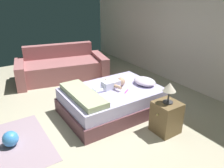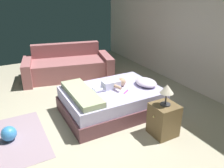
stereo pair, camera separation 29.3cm
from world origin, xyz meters
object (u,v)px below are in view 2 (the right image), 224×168
(toothbrush, at_px, (126,91))
(toy_ball, at_px, (9,134))
(bed, at_px, (112,101))
(baby, at_px, (113,84))
(nightstand, at_px, (164,120))
(lamp, at_px, (167,90))
(couch, at_px, (68,66))
(pillow, at_px, (146,82))

(toothbrush, bearing_deg, toy_ball, -95.67)
(toothbrush, xyz_separation_m, toy_ball, (-0.19, -1.91, -0.34))
(bed, xyz_separation_m, baby, (-0.05, 0.04, 0.30))
(nightstand, bearing_deg, bed, -159.65)
(baby, distance_m, toothbrush, 0.30)
(baby, relative_size, lamp, 1.94)
(couch, bearing_deg, toothbrush, 7.22)
(baby, height_order, lamp, lamp)
(baby, distance_m, nightstand, 1.11)
(baby, bearing_deg, nightstand, 17.36)
(pillow, distance_m, lamp, 0.91)
(baby, xyz_separation_m, couch, (-2.05, -0.17, -0.24))
(baby, height_order, nightstand, baby)
(couch, height_order, nightstand, couch)
(couch, distance_m, nightstand, 3.11)
(nightstand, bearing_deg, toothbrush, -165.44)
(pillow, bearing_deg, toy_ball, -92.78)
(pillow, bearing_deg, baby, -107.94)
(toothbrush, bearing_deg, lamp, 14.57)
(bed, xyz_separation_m, lamp, (0.98, 0.36, 0.53))
(nightstand, xyz_separation_m, lamp, (0.00, 0.00, 0.49))
(nightstand, bearing_deg, couch, -170.93)
(bed, height_order, baby, baby)
(baby, xyz_separation_m, toothbrush, (0.26, 0.12, -0.06))
(pillow, height_order, baby, baby)
(toothbrush, bearing_deg, couch, -172.78)
(bed, xyz_separation_m, nightstand, (0.98, 0.36, 0.03))
(couch, relative_size, nightstand, 4.48)
(bed, height_order, toothbrush, toothbrush)
(baby, bearing_deg, bed, -38.82)
(couch, bearing_deg, baby, 4.74)
(baby, distance_m, lamp, 1.10)
(nightstand, distance_m, lamp, 0.49)
(couch, height_order, toy_ball, couch)
(nightstand, height_order, lamp, lamp)
(toothbrush, bearing_deg, nightstand, 14.56)
(bed, height_order, nightstand, nightstand)
(toothbrush, distance_m, lamp, 0.84)
(pillow, relative_size, toy_ball, 2.01)
(toothbrush, height_order, toy_ball, toothbrush)
(pillow, relative_size, baby, 0.71)
(bed, distance_m, toothbrush, 0.36)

